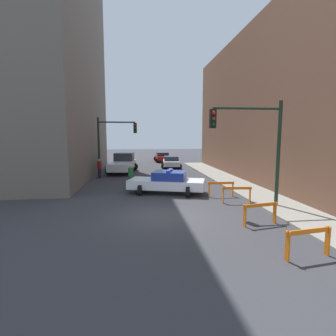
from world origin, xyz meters
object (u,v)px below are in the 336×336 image
object	(u,v)px
parked_car_near	(171,162)
barrier_mid	(260,210)
traffic_light_near	(257,138)
parked_car_mid	(162,157)
traffic_light_far	(111,138)
pedestrian_crossing	(131,176)
barrier_corner	(221,187)
pedestrian_corner	(99,168)
barrier_front	(308,238)
white_truck	(123,163)
barrier_back	(237,192)
police_car	(167,182)

from	to	relation	value
parked_car_near	barrier_mid	distance (m)	19.66
traffic_light_near	parked_car_mid	world-z (taller)	traffic_light_near
traffic_light_far	pedestrian_crossing	size ratio (longest dim) A/B	3.13
barrier_corner	pedestrian_corner	bearing A→B (deg)	135.28
traffic_light_far	barrier_front	bearing A→B (deg)	-66.90
pedestrian_corner	barrier_corner	size ratio (longest dim) A/B	1.04
white_truck	pedestrian_crossing	world-z (taller)	white_truck
pedestrian_corner	barrier_mid	size ratio (longest dim) A/B	1.05
barrier_back	pedestrian_crossing	bearing A→B (deg)	141.31
parked_car_near	barrier_back	xyz separation A→B (m)	(1.38, -16.21, -0.06)
traffic_light_far	parked_car_mid	distance (m)	14.41
police_car	pedestrian_crossing	size ratio (longest dim) A/B	3.03
parked_car_near	barrier_corner	bearing A→B (deg)	-80.19
traffic_light_near	barrier_back	size ratio (longest dim) A/B	3.26
traffic_light_far	pedestrian_crossing	bearing A→B (deg)	-73.07
police_car	parked_car_near	bearing A→B (deg)	8.47
parked_car_mid	barrier_back	xyz separation A→B (m)	(1.69, -23.32, -0.06)
police_car	pedestrian_crossing	xyz separation A→B (m)	(-2.29, 1.67, 0.14)
pedestrian_corner	barrier_corner	xyz separation A→B (m)	(8.13, -8.05, -0.24)
pedestrian_corner	barrier_back	distance (m)	12.84
traffic_light_far	pedestrian_corner	xyz separation A→B (m)	(-0.99, -0.79, -2.54)
traffic_light_near	traffic_light_far	xyz separation A→B (m)	(-8.03, 11.39, -0.13)
white_truck	barrier_back	distance (m)	14.51
traffic_light_near	parked_car_mid	distance (m)	24.56
traffic_light_near	police_car	size ratio (longest dim) A/B	1.03
barrier_back	barrier_corner	bearing A→B (deg)	102.51
traffic_light_near	barrier_back	xyz separation A→B (m)	(-0.54, 0.97, -2.91)
parked_car_mid	white_truck	bearing A→B (deg)	-115.86
traffic_light_far	barrier_back	distance (m)	13.13
traffic_light_near	pedestrian_crossing	bearing A→B (deg)	138.45
pedestrian_corner	barrier_back	xyz separation A→B (m)	(8.48, -9.63, -0.24)
parked_car_near	white_truck	bearing A→B (deg)	-142.04
parked_car_mid	barrier_back	distance (m)	23.38
parked_car_mid	pedestrian_corner	distance (m)	15.29
barrier_front	barrier_back	bearing A→B (deg)	87.11
parked_car_near	police_car	bearing A→B (deg)	-92.92
parked_car_mid	barrier_corner	bearing A→B (deg)	-86.90
traffic_light_near	barrier_corner	size ratio (longest dim) A/B	3.25
police_car	barrier_front	distance (m)	9.79
police_car	barrier_corner	size ratio (longest dim) A/B	3.15
white_truck	parked_car_near	bearing A→B (deg)	39.07
barrier_front	barrier_mid	world-z (taller)	same
pedestrian_crossing	barrier_front	world-z (taller)	pedestrian_crossing
traffic_light_near	traffic_light_far	world-z (taller)	traffic_light_near
barrier_front	barrier_mid	size ratio (longest dim) A/B	1.01
parked_car_mid	pedestrian_corner	world-z (taller)	pedestrian_corner
parked_car_near	barrier_back	size ratio (longest dim) A/B	2.79
traffic_light_far	police_car	world-z (taller)	traffic_light_far
traffic_light_near	barrier_corner	xyz separation A→B (m)	(-0.89, 2.55, -2.91)
pedestrian_crossing	white_truck	bearing A→B (deg)	78.66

